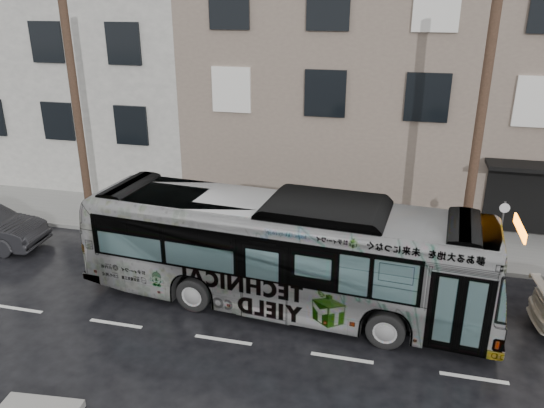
# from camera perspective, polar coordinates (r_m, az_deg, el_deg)

# --- Properties ---
(ground) EXTENTS (120.00, 120.00, 0.00)m
(ground) POSITION_cam_1_polar(r_m,az_deg,el_deg) (16.78, -2.47, -9.60)
(ground) COLOR black
(ground) RESTS_ON ground
(sidewalk) EXTENTS (90.00, 3.60, 0.15)m
(sidewalk) POSITION_cam_1_polar(r_m,az_deg,el_deg) (20.97, 1.28, -2.79)
(sidewalk) COLOR gray
(sidewalk) RESTS_ON ground
(building_taupe) EXTENTS (20.00, 12.00, 11.00)m
(building_taupe) POSITION_cam_1_polar(r_m,az_deg,el_deg) (26.72, 16.10, 13.70)
(building_taupe) COLOR gray
(building_taupe) RESTS_ON ground
(building_grey) EXTENTS (26.00, 15.00, 16.00)m
(building_grey) POSITION_cam_1_polar(r_m,az_deg,el_deg) (35.74, -25.77, 18.22)
(building_grey) COLOR beige
(building_grey) RESTS_ON ground
(utility_pole_front) EXTENTS (0.30, 0.30, 9.00)m
(utility_pole_front) POSITION_cam_1_polar(r_m,az_deg,el_deg) (17.72, 21.30, 6.90)
(utility_pole_front) COLOR #493224
(utility_pole_front) RESTS_ON sidewalk
(utility_pole_rear) EXTENTS (0.30, 0.30, 9.00)m
(utility_pole_rear) POSITION_cam_1_polar(r_m,az_deg,el_deg) (21.09, -20.22, 9.11)
(utility_pole_rear) COLOR #493224
(utility_pole_rear) RESTS_ON sidewalk
(sign_post) EXTENTS (0.06, 0.06, 2.40)m
(sign_post) POSITION_cam_1_polar(r_m,az_deg,el_deg) (18.89, 23.29, -3.17)
(sign_post) COLOR slate
(sign_post) RESTS_ON sidewalk
(bus) EXTENTS (12.36, 3.87, 3.39)m
(bus) POSITION_cam_1_polar(r_m,az_deg,el_deg) (15.53, 1.24, -5.16)
(bus) COLOR #B2B2B2
(bus) RESTS_ON ground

